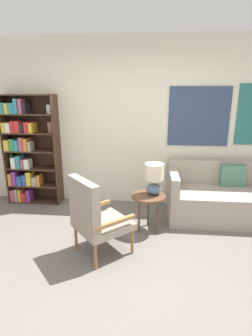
{
  "coord_description": "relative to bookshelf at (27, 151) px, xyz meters",
  "views": [
    {
      "loc": [
        0.26,
        -2.27,
        1.85
      ],
      "look_at": [
        -0.05,
        0.99,
        0.9
      ],
      "focal_mm": 28.0,
      "sensor_mm": 36.0,
      "label": 1
    }
  ],
  "objects": [
    {
      "name": "ground_plane",
      "position": [
        1.81,
        -1.84,
        -0.9
      ],
      "size": [
        14.0,
        14.0,
        0.0
      ],
      "primitive_type": "plane",
      "color": "#66605B"
    },
    {
      "name": "couch",
      "position": [
        3.33,
        -0.28,
        -0.59
      ],
      "size": [
        1.94,
        0.89,
        0.83
      ],
      "color": "#9E9384",
      "rests_on": "ground_plane"
    },
    {
      "name": "wall_back",
      "position": [
        1.86,
        0.19,
        0.45
      ],
      "size": [
        6.4,
        0.08,
        2.7
      ],
      "color": "silver",
      "rests_on": "ground_plane"
    },
    {
      "name": "armchair",
      "position": [
        1.45,
        -1.47,
        -0.38
      ],
      "size": [
        0.8,
        0.8,
        0.96
      ],
      "color": "olive",
      "rests_on": "ground_plane"
    },
    {
      "name": "side_table",
      "position": [
        2.06,
        -0.83,
        -0.44
      ],
      "size": [
        0.46,
        0.46,
        0.52
      ],
      "color": "brown",
      "rests_on": "ground_plane"
    },
    {
      "name": "table_lamp",
      "position": [
        2.13,
        -0.79,
        -0.14
      ],
      "size": [
        0.26,
        0.26,
        0.43
      ],
      "color": "slate",
      "rests_on": "side_table"
    },
    {
      "name": "bookshelf",
      "position": [
        0.0,
        0.0,
        0.0
      ],
      "size": [
        0.9,
        0.3,
        1.82
      ],
      "color": "#422B1E",
      "rests_on": "ground_plane"
    }
  ]
}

